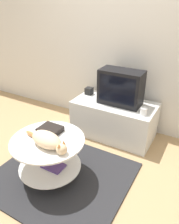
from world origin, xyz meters
TOP-DOWN VIEW (x-y plane):
  - ground_plane at (0.00, 0.00)m, footprint 12.00×12.00m
  - wall_back at (0.00, 1.48)m, footprint 8.00×0.05m
  - rug at (0.00, 0.00)m, footprint 1.45×1.29m
  - tv_stand at (0.14, 1.09)m, footprint 1.13×0.59m
  - tv at (0.20, 1.11)m, footprint 0.57×0.29m
  - speaker at (-0.32, 1.18)m, footprint 0.10×0.10m
  - mug at (0.58, 0.95)m, footprint 0.09×0.09m
  - coffee_table at (-0.10, -0.06)m, footprint 0.76×0.76m
  - dvd_box at (-0.16, 0.07)m, footprint 0.23×0.20m
  - cat at (-0.02, -0.14)m, footprint 0.58×0.25m

SIDE VIEW (x-z plane):
  - ground_plane at x=0.00m, z-range 0.00..0.00m
  - rug at x=0.00m, z-range 0.00..0.02m
  - tv_stand at x=0.14m, z-range 0.00..0.51m
  - coffee_table at x=-0.10m, z-range 0.09..0.58m
  - dvd_box at x=-0.16m, z-range 0.51..0.57m
  - mug at x=0.58m, z-range 0.51..0.60m
  - speaker at x=-0.32m, z-range 0.51..0.61m
  - cat at x=-0.02m, z-range 0.51..0.65m
  - tv at x=0.20m, z-range 0.51..0.98m
  - wall_back at x=0.00m, z-range 0.00..2.60m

